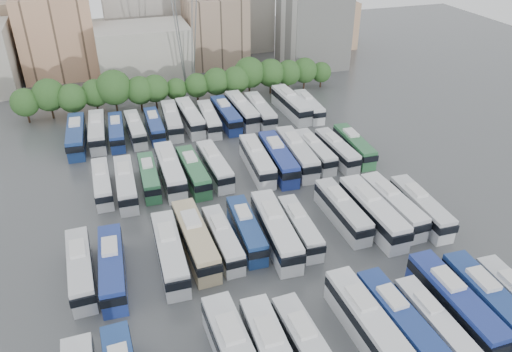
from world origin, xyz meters
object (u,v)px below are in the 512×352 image
object	(u,v)px
bus_r1_s11	(373,212)
bus_r2_s13	(354,145)
bus_r0_s8	(367,323)
bus_r3_s7	(209,119)
bus_r0_s12	(490,303)
bus_r3_s3	(135,129)
bus_r1_s6	(246,229)
bus_r3_s6	(190,117)
bus_r3_s9	(242,110)
bus_r3_s1	(97,131)
bus_r3_s8	(226,115)
bus_r1_s10	(342,210)
bus_r3_s0	(76,136)
bus_r2_s4	(170,170)
bus_r2_s2	(126,183)
bus_r1_s12	(392,205)
bus_r2_s10	(297,153)
bus_r1_s7	(276,230)
electricity_pylon	(184,0)
bus_r1_s3	(170,252)
bus_r3_s12	(291,104)
bus_r0_s6	(308,350)
bus_r1_s1	(112,267)
bus_r3_s2	(117,131)
bus_r3_s13	(309,106)
bus_r2_s9	(278,158)
bus_r2_s6	(215,165)
bus_r2_s8	(257,160)
bus_r0_s10	(434,323)
bus_r1_s8	(300,227)
bus_r2_s11	(315,151)
apartment_tower	(314,10)
bus_r2_s3	(149,176)
bus_r3_s4	(154,125)
bus_r2_s12	(337,150)
bus_r1_s0	(81,268)
bus_r1_s13	(421,207)
bus_r0_s11	(455,303)
bus_r2_s5	(193,171)
bus_r3_s10	(260,111)
bus_r1_s4	(195,239)

from	to	relation	value
bus_r1_s11	bus_r2_s13	world-z (taller)	bus_r1_s11
bus_r0_s8	bus_r3_s7	size ratio (longest dim) A/B	1.12
bus_r0_s12	bus_r3_s3	xyz separation A→B (m)	(-29.74, 54.00, -0.30)
bus_r1_s6	bus_r3_s6	world-z (taller)	bus_r3_s6
bus_r3_s3	bus_r3_s9	size ratio (longest dim) A/B	0.87
bus_r3_s1	bus_r3_s8	bearing A→B (deg)	2.21
bus_r1_s10	bus_r3_s0	size ratio (longest dim) A/B	0.94
bus_r2_s4	bus_r2_s2	bearing A→B (deg)	-166.50
bus_r1_s12	bus_r3_s6	bearing A→B (deg)	116.33
bus_r3_s7	bus_r2_s2	bearing A→B (deg)	-129.20
bus_r2_s10	bus_r1_s7	bearing A→B (deg)	-116.64
bus_r1_s6	bus_r3_s7	world-z (taller)	bus_r3_s7
electricity_pylon	bus_r1_s7	distance (m)	58.65
bus_r1_s3	bus_r3_s12	xyz separation A→B (m)	(29.56, 37.32, 0.10)
bus_r0_s6	bus_r3_s12	xyz separation A→B (m)	(19.76, 55.09, 0.22)
bus_r1_s1	bus_r2_s2	xyz separation A→B (m)	(3.07, 17.93, -0.05)
bus_r3_s2	bus_r3_s13	size ratio (longest dim) A/B	0.99
bus_r2_s9	bus_r2_s10	world-z (taller)	bus_r2_s10
bus_r2_s6	bus_r3_s9	size ratio (longest dim) A/B	0.93
bus_r1_s1	bus_r1_s6	xyz separation A→B (m)	(16.33, 2.35, -0.13)
bus_r0_s12	bus_r2_s8	distance (m)	38.56
bus_r0_s10	bus_r3_s9	xyz separation A→B (m)	(-3.06, 56.03, 0.29)
bus_r0_s8	bus_r3_s8	world-z (taller)	bus_r0_s8
bus_r1_s1	bus_r1_s8	xyz separation A→B (m)	(22.86, 0.86, -0.21)
bus_r3_s0	bus_r2_s11	bearing A→B (deg)	-23.16
apartment_tower	bus_r1_s11	xyz separation A→B (m)	(-19.14, -64.47, -10.90)
bus_r2_s3	bus_r3_s4	world-z (taller)	bus_r3_s4
bus_r0_s6	bus_r2_s12	distance (m)	40.76
bus_r3_s4	bus_r1_s0	bearing A→B (deg)	-110.21
bus_r1_s10	bus_r1_s11	size ratio (longest dim) A/B	0.89
bus_r1_s7	bus_r3_s8	size ratio (longest dim) A/B	1.09
bus_r1_s6	bus_r3_s0	size ratio (longest dim) A/B	0.90
bus_r0_s10	bus_r1_s13	xyz separation A→B (m)	(10.30, 17.74, 0.18)
bus_r2_s12	bus_r3_s4	xyz separation A→B (m)	(-26.63, 18.53, -0.07)
bus_r0_s11	bus_r2_s5	world-z (taller)	bus_r0_s11
apartment_tower	bus_r3_s12	size ratio (longest dim) A/B	1.92
bus_r2_s9	bus_r2_s11	xyz separation A→B (m)	(6.55, 0.88, -0.27)
bus_r1_s10	bus_r2_s3	bearing A→B (deg)	142.85
bus_r2_s2	bus_r3_s13	xyz separation A→B (m)	(36.20, 18.61, -0.12)
bus_r3_s9	bus_r3_s12	world-z (taller)	bus_r3_s12
bus_r3_s0	bus_r3_s13	xyz separation A→B (m)	(42.75, 0.40, -0.24)
electricity_pylon	bus_r2_s12	size ratio (longest dim) A/B	2.93
bus_r0_s10	bus_r3_s10	distance (m)	54.57
bus_r3_s8	bus_r3_s1	bearing A→B (deg)	178.02
bus_r1_s7	bus_r3_s4	world-z (taller)	bus_r1_s7
bus_r1_s6	bus_r3_s2	bearing A→B (deg)	113.11
bus_r1_s7	bus_r1_s8	size ratio (longest dim) A/B	1.23
bus_r2_s6	bus_r3_s10	bearing A→B (deg)	50.40
bus_r2_s3	bus_r1_s4	bearing A→B (deg)	-77.90
bus_r0_s8	bus_r3_s7	world-z (taller)	bus_r0_s8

